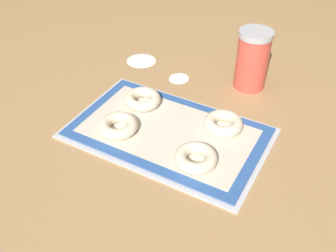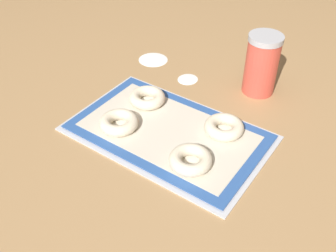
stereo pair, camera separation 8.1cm
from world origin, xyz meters
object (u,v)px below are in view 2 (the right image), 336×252
at_px(bagel_back_left, 147,98).
at_px(flour_canister, 262,64).
at_px(baking_tray, 168,133).
at_px(bagel_front_left, 119,122).
at_px(bagel_front_right, 191,160).
at_px(bagel_back_right, 224,127).

distance_m(bagel_back_left, flour_canister, 0.34).
height_order(baking_tray, bagel_back_left, bagel_back_left).
xyz_separation_m(bagel_front_left, flour_canister, (0.22, 0.38, 0.06)).
xyz_separation_m(bagel_front_right, bagel_back_right, (0.01, 0.15, 0.00)).
distance_m(bagel_back_right, flour_canister, 0.25).
height_order(baking_tray, bagel_back_right, bagel_back_right).
distance_m(bagel_front_left, flour_canister, 0.44).
relative_size(bagel_back_right, flour_canister, 0.57).
height_order(bagel_front_left, bagel_front_right, same).
xyz_separation_m(baking_tray, bagel_back_left, (-0.12, 0.07, 0.02)).
xyz_separation_m(bagel_back_left, bagel_back_right, (0.24, 0.01, 0.00)).
bearing_deg(flour_canister, baking_tray, -108.12).
height_order(bagel_front_right, bagel_back_left, same).
relative_size(bagel_front_right, flour_canister, 0.57).
bearing_deg(bagel_back_right, bagel_front_left, -149.02).
height_order(baking_tray, flour_canister, flour_canister).
relative_size(baking_tray, flour_canister, 2.83).
bearing_deg(baking_tray, bagel_back_right, 33.16).
bearing_deg(baking_tray, bagel_back_left, 150.13).
bearing_deg(bagel_front_right, bagel_back_right, 87.67).
xyz_separation_m(bagel_front_right, flour_canister, (-0.01, 0.39, 0.06)).
bearing_deg(baking_tray, bagel_front_right, -31.99).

